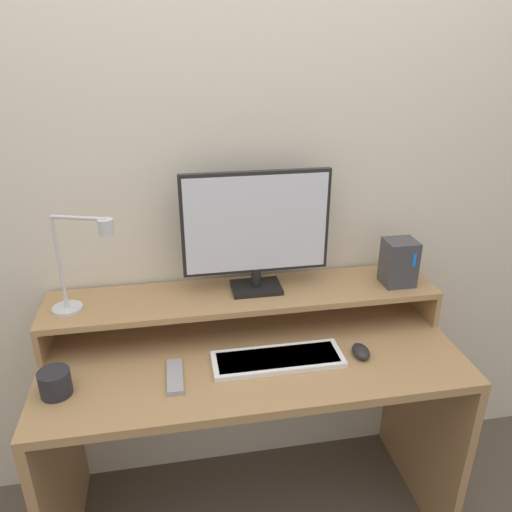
# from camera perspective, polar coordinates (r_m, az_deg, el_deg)

# --- Properties ---
(wall_back) EXTENTS (6.00, 0.05, 2.50)m
(wall_back) POSITION_cam_1_polar(r_m,az_deg,el_deg) (1.81, -2.30, 7.77)
(wall_back) COLOR beige
(wall_back) RESTS_ON ground_plane
(desk) EXTENTS (1.40, 0.60, 0.77)m
(desk) POSITION_cam_1_polar(r_m,az_deg,el_deg) (1.85, -0.41, -16.33)
(desk) COLOR #A87F51
(desk) RESTS_ON ground_plane
(monitor_shelf) EXTENTS (1.40, 0.27, 0.14)m
(monitor_shelf) POSITION_cam_1_polar(r_m,az_deg,el_deg) (1.80, -1.35, -4.74)
(monitor_shelf) COLOR #A87F51
(monitor_shelf) RESTS_ON desk
(monitor) EXTENTS (0.51, 0.12, 0.44)m
(monitor) POSITION_cam_1_polar(r_m,az_deg,el_deg) (1.71, 0.02, 3.17)
(monitor) COLOR black
(monitor) RESTS_ON monitor_shelf
(desk_lamp) EXTENTS (0.24, 0.13, 0.34)m
(desk_lamp) POSITION_cam_1_polar(r_m,az_deg,el_deg) (1.69, -19.43, -1.08)
(desk_lamp) COLOR silver
(desk_lamp) RESTS_ON monitor_shelf
(router_dock) EXTENTS (0.11, 0.10, 0.17)m
(router_dock) POSITION_cam_1_polar(r_m,az_deg,el_deg) (1.89, 16.01, -0.69)
(router_dock) COLOR #3D3D42
(router_dock) RESTS_ON monitor_shelf
(keyboard) EXTENTS (0.43, 0.15, 0.02)m
(keyboard) POSITION_cam_1_polar(r_m,az_deg,el_deg) (1.67, 2.51, -11.69)
(keyboard) COLOR white
(keyboard) RESTS_ON desk
(mouse) EXTENTS (0.06, 0.09, 0.03)m
(mouse) POSITION_cam_1_polar(r_m,az_deg,el_deg) (1.73, 11.88, -10.61)
(mouse) COLOR black
(mouse) RESTS_ON desk
(remote_control) EXTENTS (0.05, 0.17, 0.02)m
(remote_control) POSITION_cam_1_polar(r_m,az_deg,el_deg) (1.62, -9.24, -13.45)
(remote_control) COLOR #99999E
(remote_control) RESTS_ON desk
(mug) EXTENTS (0.09, 0.09, 0.08)m
(mug) POSITION_cam_1_polar(r_m,az_deg,el_deg) (1.64, -21.98, -13.29)
(mug) COLOR #232328
(mug) RESTS_ON desk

